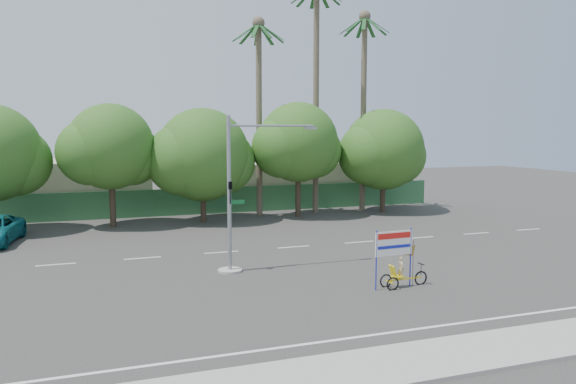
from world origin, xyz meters
name	(u,v)px	position (x,y,z in m)	size (l,w,h in m)	color
ground	(315,290)	(0.00, 0.00, 0.00)	(120.00, 120.00, 0.00)	#33302D
sidewalk_near	(418,361)	(0.00, -7.50, 0.06)	(50.00, 2.40, 0.12)	gray
fence	(208,201)	(0.00, 21.50, 1.00)	(38.00, 0.08, 2.00)	#336B3D
building_left	(68,186)	(-10.00, 26.00, 2.00)	(12.00, 8.00, 4.00)	beige
building_right	(288,182)	(8.00, 26.00, 1.80)	(14.00, 8.00, 3.60)	beige
tree_left	(110,150)	(-7.05, 18.00, 5.06)	(6.66, 5.60, 8.07)	#473828
tree_center	(202,157)	(-1.05, 18.00, 4.47)	(7.62, 6.40, 7.85)	#473828
tree_right	(298,145)	(5.95, 18.00, 5.24)	(6.90, 5.80, 8.36)	#473828
tree_far_right	(383,152)	(12.95, 18.00, 4.64)	(7.38, 6.20, 7.94)	#473828
palm_tall	(316,75)	(8.00, 19.50, 10.46)	(3.73, 3.79, 17.45)	#70604C
palm_mid	(364,90)	(12.00, 19.50, 9.40)	(3.73, 3.79, 15.45)	#70604C
palm_short	(259,95)	(3.50, 19.50, 8.86)	(3.73, 3.79, 14.45)	#70604C
traffic_signal	(236,207)	(-2.20, 3.98, 2.92)	(4.72, 1.10, 7.00)	gray
trike_billboard	(398,264)	(3.33, -0.78, 0.99)	(2.50, 0.60, 2.46)	black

